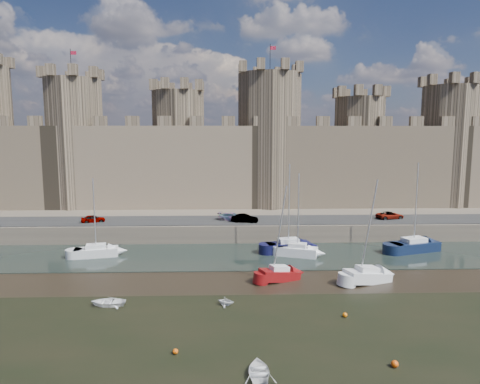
{
  "coord_description": "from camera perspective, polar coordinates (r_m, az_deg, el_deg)",
  "views": [
    {
      "loc": [
        -5.53,
        -27.79,
        15.15
      ],
      "look_at": [
        -3.99,
        22.0,
        8.38
      ],
      "focal_mm": 32.0,
      "sensor_mm": 36.0,
      "label": 1
    }
  ],
  "objects": [
    {
      "name": "ground",
      "position": [
        32.13,
        8.93,
        -20.49
      ],
      "size": [
        160.0,
        160.0,
        0.0
      ],
      "primitive_type": "plane",
      "color": "black",
      "rests_on": "ground"
    },
    {
      "name": "water_channel",
      "position": [
        54.23,
        4.2,
        -8.46
      ],
      "size": [
        160.0,
        12.0,
        0.08
      ],
      "primitive_type": "cube",
      "color": "black",
      "rests_on": "ground"
    },
    {
      "name": "quay",
      "position": [
        89.05,
        1.82,
        -1.24
      ],
      "size": [
        160.0,
        60.0,
        2.5
      ],
      "primitive_type": "cube",
      "color": "#4C443A",
      "rests_on": "ground"
    },
    {
      "name": "road",
      "position": [
        63.3,
        3.29,
        -3.75
      ],
      "size": [
        160.0,
        7.0,
        0.1
      ],
      "primitive_type": "cube",
      "color": "black",
      "rests_on": "quay"
    },
    {
      "name": "castle",
      "position": [
        76.02,
        1.93,
        5.11
      ],
      "size": [
        108.5,
        11.0,
        29.0
      ],
      "color": "#42382B",
      "rests_on": "quay"
    },
    {
      "name": "car_0",
      "position": [
        65.05,
        -19.0,
        -3.4
      ],
      "size": [
        3.55,
        2.27,
        1.13
      ],
      "primitive_type": "imported",
      "rotation": [
        0.0,
        0.0,
        1.88
      ],
      "color": "gray",
      "rests_on": "quay"
    },
    {
      "name": "car_1",
      "position": [
        61.42,
        0.64,
        -3.55
      ],
      "size": [
        3.98,
        2.05,
        1.25
      ],
      "primitive_type": "imported",
      "rotation": [
        0.0,
        0.0,
        1.37
      ],
      "color": "gray",
      "rests_on": "quay"
    },
    {
      "name": "car_2",
      "position": [
        62.72,
        -1.03,
        -3.34
      ],
      "size": [
        4.47,
        2.94,
        1.2
      ],
      "primitive_type": "imported",
      "rotation": [
        0.0,
        0.0,
        1.24
      ],
      "color": "gray",
      "rests_on": "quay"
    },
    {
      "name": "car_3",
      "position": [
        67.84,
        19.38,
        -2.96
      ],
      "size": [
        4.44,
        2.82,
        1.14
      ],
      "primitive_type": "imported",
      "rotation": [
        0.0,
        0.0,
        1.81
      ],
      "color": "gray",
      "rests_on": "quay"
    },
    {
      "name": "sailboat_0",
      "position": [
        56.35,
        -18.63,
        -7.46
      ],
      "size": [
        5.51,
        3.05,
        9.74
      ],
      "rotation": [
        0.0,
        0.0,
        0.21
      ],
      "color": "silver",
      "rests_on": "ground"
    },
    {
      "name": "sailboat_1",
      "position": [
        55.68,
        6.47,
        -7.17
      ],
      "size": [
        5.97,
        3.2,
        11.35
      ],
      "rotation": [
        0.0,
        0.0,
        0.18
      ],
      "color": "black",
      "rests_on": "ground"
    },
    {
      "name": "sailboat_2",
      "position": [
        54.1,
        7.68,
        -7.68
      ],
      "size": [
        5.14,
        3.35,
        10.35
      ],
      "rotation": [
        0.0,
        0.0,
        -0.34
      ],
      "color": "white",
      "rests_on": "ground"
    },
    {
      "name": "sailboat_3",
      "position": [
        60.06,
        22.16,
        -6.6
      ],
      "size": [
        7.0,
        4.37,
        11.48
      ],
      "rotation": [
        0.0,
        0.0,
        0.3
      ],
      "color": "#0E1933",
      "rests_on": "ground"
    },
    {
      "name": "sailboat_4",
      "position": [
        45.48,
        5.27,
        -10.77
      ],
      "size": [
        4.57,
        3.18,
        9.97
      ],
      "rotation": [
        0.0,
        0.0,
        0.4
      ],
      "color": "maroon",
      "rests_on": "ground"
    },
    {
      "name": "sailboat_5",
      "position": [
        46.59,
        16.6,
        -10.58
      ],
      "size": [
        5.31,
        3.49,
        10.69
      ],
      "rotation": [
        0.0,
        0.0,
        0.35
      ],
      "color": "silver",
      "rests_on": "ground"
    },
    {
      "name": "dinghy_2",
      "position": [
        29.08,
        2.57,
        -22.99
      ],
      "size": [
        2.02,
        2.81,
        0.58
      ],
      "primitive_type": "imported",
      "rotation": [
        1.57,
        0.0,
        3.15
      ],
      "color": "silver",
      "rests_on": "ground"
    },
    {
      "name": "dinghy_3",
      "position": [
        39.19,
        -1.92,
        -14.37
      ],
      "size": [
        1.9,
        1.78,
        0.8
      ],
      "primitive_type": "imported",
      "rotation": [
        1.57,
        0.0,
        1.19
      ],
      "color": "silver",
      "rests_on": "ground"
    },
    {
      "name": "dinghy_6",
      "position": [
        40.92,
        -17.15,
        -13.88
      ],
      "size": [
        3.16,
        2.36,
        0.62
      ],
      "primitive_type": "imported",
      "rotation": [
        1.57,
        0.0,
        4.78
      ],
      "color": "white",
      "rests_on": "ground"
    },
    {
      "name": "buoy_1",
      "position": [
        38.04,
        13.81,
        -15.62
      ],
      "size": [
        0.41,
        0.41,
        0.41
      ],
      "primitive_type": "sphere",
      "color": "#D46309",
      "rests_on": "ground"
    },
    {
      "name": "buoy_2",
      "position": [
        31.77,
        19.93,
        -20.74
      ],
      "size": [
        0.47,
        0.47,
        0.47
      ],
      "primitive_type": "sphere",
      "color": "#D64709",
      "rests_on": "ground"
    },
    {
      "name": "buoy_4",
      "position": [
        31.93,
        -8.61,
        -20.27
      ],
      "size": [
        0.39,
        0.39,
        0.39
      ],
      "primitive_type": "sphere",
      "color": "#DA5209",
      "rests_on": "ground"
    }
  ]
}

